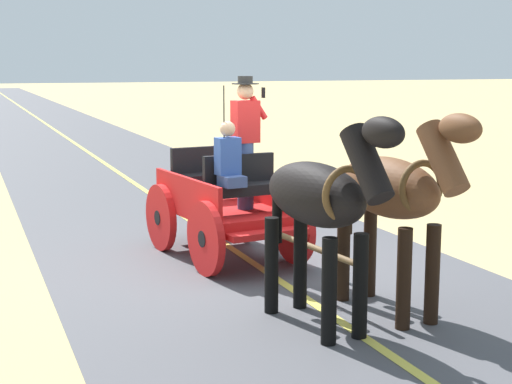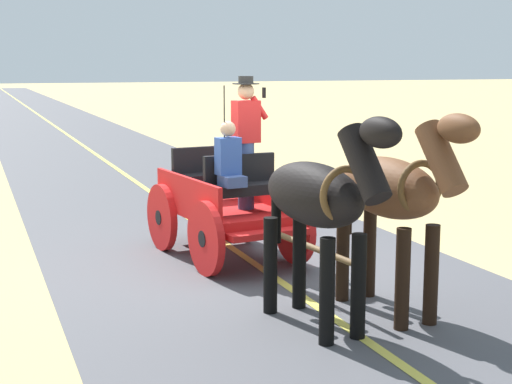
% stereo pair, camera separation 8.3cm
% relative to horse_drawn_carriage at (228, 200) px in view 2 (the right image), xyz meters
% --- Properties ---
extents(ground_plane, '(200.00, 200.00, 0.00)m').
position_rel_horse_drawn_carriage_xyz_m(ground_plane, '(-0.21, 0.46, -0.82)').
color(ground_plane, tan).
extents(road_surface, '(5.45, 160.00, 0.01)m').
position_rel_horse_drawn_carriage_xyz_m(road_surface, '(-0.21, 0.46, -0.81)').
color(road_surface, '#4C4C51').
rests_on(road_surface, ground).
extents(road_centre_stripe, '(0.12, 160.00, 0.00)m').
position_rel_horse_drawn_carriage_xyz_m(road_centre_stripe, '(-0.21, 0.46, -0.81)').
color(road_centre_stripe, '#DBCC4C').
rests_on(road_centre_stripe, road_surface).
extents(horse_drawn_carriage, '(1.71, 4.51, 2.50)m').
position_rel_horse_drawn_carriage_xyz_m(horse_drawn_carriage, '(0.00, 0.00, 0.00)').
color(horse_drawn_carriage, red).
rests_on(horse_drawn_carriage, ground).
extents(horse_near_side, '(0.73, 2.14, 2.21)m').
position_rel_horse_drawn_carriage_xyz_m(horse_near_side, '(-0.84, 2.95, 0.51)').
color(horse_near_side, brown).
rests_on(horse_near_side, ground).
extents(horse_off_side, '(0.77, 2.15, 2.21)m').
position_rel_horse_drawn_carriage_xyz_m(horse_off_side, '(0.07, 3.06, 0.51)').
color(horse_off_side, black).
rests_on(horse_off_side, ground).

